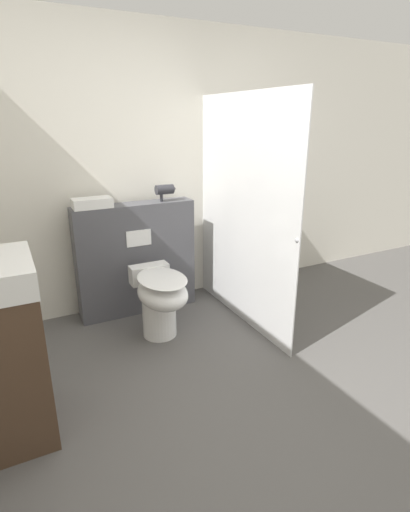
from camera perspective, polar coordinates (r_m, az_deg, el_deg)
name	(u,v)px	position (r m, az deg, el deg)	size (l,w,h in m)	color
ground_plane	(277,419)	(2.62, 10.29, -21.92)	(12.00, 12.00, 0.00)	#565451
wall_back	(154,171)	(3.76, -7.29, 12.00)	(8.00, 0.06, 2.50)	silver
partition_panel	(136,259)	(3.65, -9.77, -0.39)	(1.06, 0.21, 1.01)	#4C4C51
shower_glass	(243,214)	(3.34, 5.47, 5.98)	(0.04, 1.47, 1.90)	silver
toilet	(160,298)	(3.22, -6.41, -5.95)	(0.37, 0.63, 0.55)	white
hair_drier	(165,190)	(3.57, -5.67, 9.41)	(0.19, 0.08, 0.15)	#2D2D33
folded_towel	(92,203)	(3.41, -15.83, 7.30)	(0.31, 0.17, 0.08)	white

